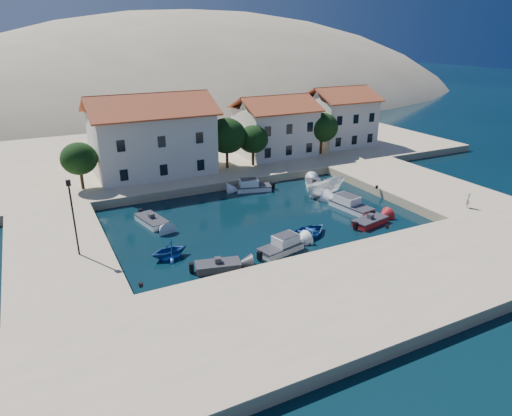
{
  "coord_description": "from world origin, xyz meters",
  "views": [
    {
      "loc": [
        -19.63,
        -27.47,
        17.64
      ],
      "look_at": [
        -1.44,
        8.45,
        2.0
      ],
      "focal_mm": 32.0,
      "sensor_mm": 36.0,
      "label": 1
    }
  ],
  "objects_px": {
    "building_mid": "(275,125)",
    "lamppost": "(73,211)",
    "rowboat_south": "(308,236)",
    "building_left": "(151,133)",
    "cabin_cruiser_south": "(281,247)",
    "building_right": "(339,115)",
    "pedestrian": "(468,200)",
    "boat_east": "(325,195)",
    "cabin_cruiser_east": "(351,205)"
  },
  "relations": [
    {
      "from": "building_left",
      "to": "building_mid",
      "type": "distance_m",
      "value": 18.04
    },
    {
      "from": "cabin_cruiser_east",
      "to": "boat_east",
      "type": "xyz_separation_m",
      "value": [
        0.2,
        5.06,
        -0.48
      ]
    },
    {
      "from": "building_right",
      "to": "lamppost",
      "type": "xyz_separation_m",
      "value": [
        -41.5,
        -22.0,
        -0.72
      ]
    },
    {
      "from": "cabin_cruiser_east",
      "to": "rowboat_south",
      "type": "bearing_deg",
      "value": 105.35
    },
    {
      "from": "cabin_cruiser_east",
      "to": "building_left",
      "type": "bearing_deg",
      "value": 29.12
    },
    {
      "from": "building_mid",
      "to": "rowboat_south",
      "type": "bearing_deg",
      "value": -112.34
    },
    {
      "from": "rowboat_south",
      "to": "cabin_cruiser_east",
      "type": "height_order",
      "value": "cabin_cruiser_east"
    },
    {
      "from": "building_mid",
      "to": "building_left",
      "type": "bearing_deg",
      "value": -176.82
    },
    {
      "from": "building_mid",
      "to": "rowboat_south",
      "type": "height_order",
      "value": "building_mid"
    },
    {
      "from": "cabin_cruiser_south",
      "to": "pedestrian",
      "type": "distance_m",
      "value": 20.78
    },
    {
      "from": "boat_east",
      "to": "pedestrian",
      "type": "xyz_separation_m",
      "value": [
        8.88,
        -11.91,
        1.79
      ]
    },
    {
      "from": "building_right",
      "to": "lamppost",
      "type": "distance_m",
      "value": 46.98
    },
    {
      "from": "building_right",
      "to": "boat_east",
      "type": "height_order",
      "value": "building_right"
    },
    {
      "from": "building_left",
      "to": "building_right",
      "type": "xyz_separation_m",
      "value": [
        30.0,
        2.0,
        -0.46
      ]
    },
    {
      "from": "building_left",
      "to": "boat_east",
      "type": "relative_size",
      "value": 2.8
    },
    {
      "from": "building_right",
      "to": "cabin_cruiser_east",
      "type": "height_order",
      "value": "building_right"
    },
    {
      "from": "cabin_cruiser_east",
      "to": "building_right",
      "type": "bearing_deg",
      "value": -42.22
    },
    {
      "from": "cabin_cruiser_south",
      "to": "building_left",
      "type": "bearing_deg",
      "value": 85.89
    },
    {
      "from": "rowboat_south",
      "to": "building_right",
      "type": "bearing_deg",
      "value": -58.8
    },
    {
      "from": "building_left",
      "to": "rowboat_south",
      "type": "xyz_separation_m",
      "value": [
        7.96,
        -23.44,
        -5.94
      ]
    },
    {
      "from": "rowboat_south",
      "to": "cabin_cruiser_east",
      "type": "relative_size",
      "value": 0.87
    },
    {
      "from": "cabin_cruiser_south",
      "to": "pedestrian",
      "type": "xyz_separation_m",
      "value": [
        20.67,
        -1.6,
        1.31
      ]
    },
    {
      "from": "cabin_cruiser_east",
      "to": "boat_east",
      "type": "distance_m",
      "value": 5.09
    },
    {
      "from": "lamppost",
      "to": "cabin_cruiser_south",
      "type": "height_order",
      "value": "lamppost"
    },
    {
      "from": "building_mid",
      "to": "rowboat_south",
      "type": "distance_m",
      "value": 26.93
    },
    {
      "from": "building_left",
      "to": "building_right",
      "type": "bearing_deg",
      "value": 3.81
    },
    {
      "from": "building_right",
      "to": "cabin_cruiser_south",
      "type": "bearing_deg",
      "value": -133.63
    },
    {
      "from": "cabin_cruiser_south",
      "to": "building_right",
      "type": "bearing_deg",
      "value": 33.05
    },
    {
      "from": "cabin_cruiser_south",
      "to": "boat_east",
      "type": "height_order",
      "value": "cabin_cruiser_south"
    },
    {
      "from": "lamppost",
      "to": "cabin_cruiser_east",
      "type": "distance_m",
      "value": 27.52
    },
    {
      "from": "building_mid",
      "to": "cabin_cruiser_east",
      "type": "distance_m",
      "value": 21.59
    },
    {
      "from": "boat_east",
      "to": "pedestrian",
      "type": "relative_size",
      "value": 3.33
    },
    {
      "from": "cabin_cruiser_south",
      "to": "rowboat_south",
      "type": "xyz_separation_m",
      "value": [
        3.87,
        1.75,
        -0.48
      ]
    },
    {
      "from": "rowboat_south",
      "to": "boat_east",
      "type": "xyz_separation_m",
      "value": [
        7.92,
        8.57,
        0.0
      ]
    },
    {
      "from": "building_mid",
      "to": "lamppost",
      "type": "distance_m",
      "value": 36.21
    },
    {
      "from": "building_mid",
      "to": "cabin_cruiser_south",
      "type": "height_order",
      "value": "building_mid"
    },
    {
      "from": "building_right",
      "to": "rowboat_south",
      "type": "relative_size",
      "value": 2.1
    },
    {
      "from": "lamppost",
      "to": "pedestrian",
      "type": "xyz_separation_m",
      "value": [
        36.26,
        -6.78,
        -2.97
      ]
    },
    {
      "from": "pedestrian",
      "to": "building_mid",
      "type": "bearing_deg",
      "value": -106.1
    },
    {
      "from": "building_right",
      "to": "lamppost",
      "type": "bearing_deg",
      "value": -152.07
    },
    {
      "from": "building_left",
      "to": "pedestrian",
      "type": "distance_m",
      "value": 36.71
    },
    {
      "from": "lamppost",
      "to": "boat_east",
      "type": "height_order",
      "value": "lamppost"
    },
    {
      "from": "building_mid",
      "to": "cabin_cruiser_south",
      "type": "xyz_separation_m",
      "value": [
        -13.92,
        -26.18,
        -4.75
      ]
    },
    {
      "from": "building_right",
      "to": "boat_east",
      "type": "xyz_separation_m",
      "value": [
        -14.12,
        -16.87,
        -5.47
      ]
    },
    {
      "from": "pedestrian",
      "to": "lamppost",
      "type": "bearing_deg",
      "value": -40.37
    },
    {
      "from": "building_left",
      "to": "cabin_cruiser_east",
      "type": "bearing_deg",
      "value": -51.8
    },
    {
      "from": "lamppost",
      "to": "cabin_cruiser_south",
      "type": "distance_m",
      "value": 16.97
    },
    {
      "from": "building_left",
      "to": "boat_east",
      "type": "bearing_deg",
      "value": -43.12
    },
    {
      "from": "building_mid",
      "to": "pedestrian",
      "type": "relative_size",
      "value": 6.67
    },
    {
      "from": "building_left",
      "to": "building_mid",
      "type": "height_order",
      "value": "building_left"
    }
  ]
}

